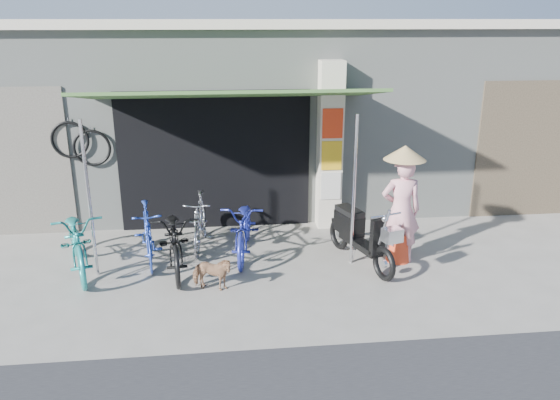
{
  "coord_description": "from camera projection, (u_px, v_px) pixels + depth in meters",
  "views": [
    {
      "loc": [
        -1.07,
        -6.97,
        3.67
      ],
      "look_at": [
        -0.2,
        1.0,
        1.0
      ],
      "focal_mm": 35.0,
      "sensor_mm": 36.0,
      "label": 1
    }
  ],
  "objects": [
    {
      "name": "moped",
      "position": [
        359.0,
        235.0,
        8.5
      ],
      "size": [
        0.77,
        1.76,
        1.02
      ],
      "rotation": [
        0.0,
        0.0,
        0.32
      ],
      "color": "black",
      "rests_on": "ground"
    },
    {
      "name": "bike_silver",
      "position": [
        200.0,
        222.0,
        9.07
      ],
      "size": [
        0.55,
        1.56,
        0.92
      ],
      "primitive_type": "imported",
      "rotation": [
        0.0,
        0.0,
        -0.08
      ],
      "color": "#9FA0A3",
      "rests_on": "ground"
    },
    {
      "name": "bike_blue",
      "position": [
        148.0,
        234.0,
        8.55
      ],
      "size": [
        0.68,
        1.59,
        0.93
      ],
      "primitive_type": "imported",
      "rotation": [
        0.0,
        0.0,
        0.17
      ],
      "color": "#223C9E",
      "rests_on": "ground"
    },
    {
      "name": "nun",
      "position": [
        401.0,
        206.0,
        8.42
      ],
      "size": [
        0.65,
        0.64,
        1.88
      ],
      "rotation": [
        0.0,
        0.0,
        3.04
      ],
      "color": "pink",
      "rests_on": "ground"
    },
    {
      "name": "shop_pillar",
      "position": [
        329.0,
        146.0,
        9.76
      ],
      "size": [
        0.42,
        0.44,
        3.0
      ],
      "color": "beige",
      "rests_on": "ground"
    },
    {
      "name": "bike_black",
      "position": [
        175.0,
        239.0,
        8.26
      ],
      "size": [
        0.88,
        1.97,
        1.0
      ],
      "primitive_type": "imported",
      "rotation": [
        0.0,
        0.0,
        0.12
      ],
      "color": "black",
      "rests_on": "ground"
    },
    {
      "name": "street_dog",
      "position": [
        212.0,
        274.0,
        7.68
      ],
      "size": [
        0.66,
        0.44,
        0.51
      ],
      "primitive_type": "imported",
      "rotation": [
        0.0,
        0.0,
        1.28
      ],
      "color": "#9C7A52",
      "rests_on": "ground"
    },
    {
      "name": "awning",
      "position": [
        231.0,
        97.0,
        8.49
      ],
      "size": [
        4.6,
        1.88,
        2.72
      ],
      "color": "#375C29",
      "rests_on": "ground"
    },
    {
      "name": "ground",
      "position": [
        301.0,
        287.0,
        7.84
      ],
      "size": [
        80.0,
        80.0,
        0.0
      ],
      "primitive_type": "plane",
      "color": "gray",
      "rests_on": "ground"
    },
    {
      "name": "bicycle_shop",
      "position": [
        269.0,
        106.0,
        12.06
      ],
      "size": [
        12.3,
        5.3,
        3.66
      ],
      "color": "#959A92",
      "rests_on": "ground"
    },
    {
      "name": "bike_navy",
      "position": [
        245.0,
        227.0,
        8.79
      ],
      "size": [
        0.87,
        1.9,
        0.96
      ],
      "primitive_type": "imported",
      "rotation": [
        0.0,
        0.0,
        -0.13
      ],
      "color": "#212B97",
      "rests_on": "ground"
    },
    {
      "name": "bike_teal",
      "position": [
        77.0,
        240.0,
        8.19
      ],
      "size": [
        1.25,
        2.06,
        1.02
      ],
      "primitive_type": "imported",
      "rotation": [
        0.0,
        0.0,
        0.32
      ],
      "color": "teal",
      "rests_on": "ground"
    },
    {
      "name": "neighbour_right",
      "position": [
        542.0,
        150.0,
        10.38
      ],
      "size": [
        2.6,
        0.06,
        2.6
      ],
      "primitive_type": "cube",
      "color": "brown",
      "rests_on": "ground"
    }
  ]
}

